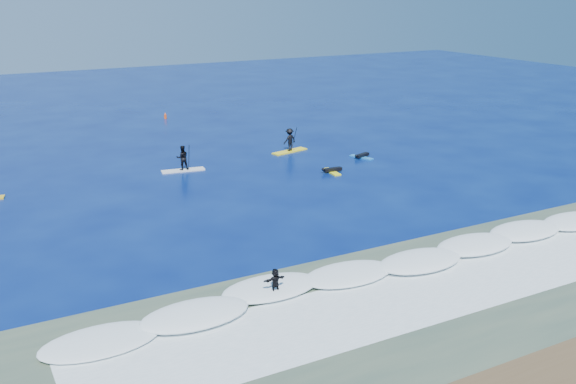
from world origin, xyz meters
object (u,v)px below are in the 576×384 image
wave_surfer (275,283)px  marker_buoy (165,116)px  sup_paddler_right (290,141)px  prone_paddler_near (332,170)px  prone_paddler_far (362,156)px  sup_paddler_center (183,160)px

wave_surfer → marker_buoy: wave_surfer is taller
sup_paddler_right → prone_paddler_near: bearing=-105.4°
prone_paddler_near → marker_buoy: 26.52m
sup_paddler_right → wave_surfer: (-13.42, -23.50, -0.19)m
prone_paddler_near → wave_surfer: bearing=145.0°
prone_paddler_far → sup_paddler_center: bearing=58.8°
prone_paddler_far → wave_surfer: bearing=118.4°
wave_surfer → prone_paddler_far: bearing=44.3°
wave_surfer → marker_buoy: size_ratio=2.58×
prone_paddler_near → wave_surfer: 21.03m
prone_paddler_far → prone_paddler_near: bearing=100.8°
prone_paddler_far → wave_surfer: (-17.67, -18.86, 0.58)m
sup_paddler_center → prone_paddler_near: sup_paddler_center is taller
sup_paddler_center → wave_surfer: 22.35m
sup_paddler_right → marker_buoy: size_ratio=5.08×
sup_paddler_right → wave_surfer: size_ratio=1.97×
sup_paddler_right → marker_buoy: (-4.88, 18.96, -0.62)m
sup_paddler_center → prone_paddler_far: 14.68m
sup_paddler_right → wave_surfer: 27.06m
sup_paddler_center → prone_paddler_far: sup_paddler_center is taller
sup_paddler_right → wave_surfer: sup_paddler_right is taller
sup_paddler_center → prone_paddler_near: bearing=-21.6°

